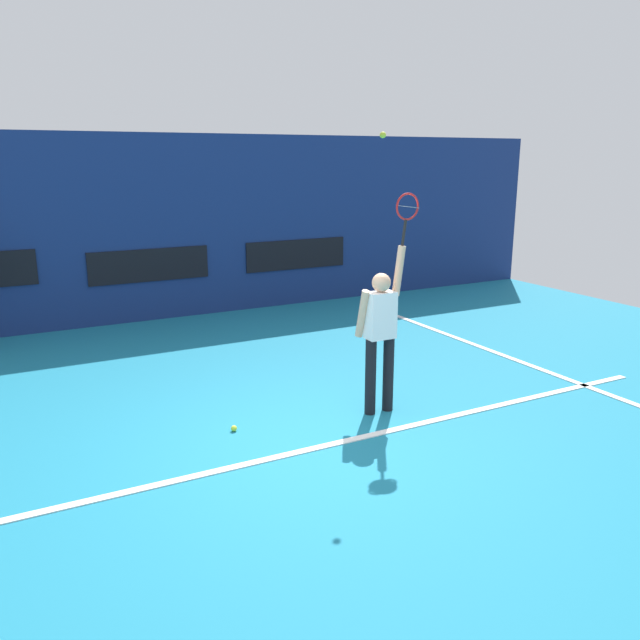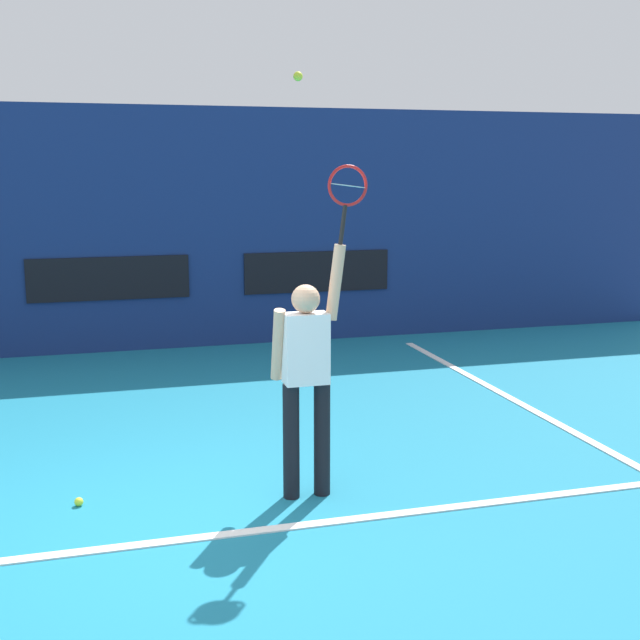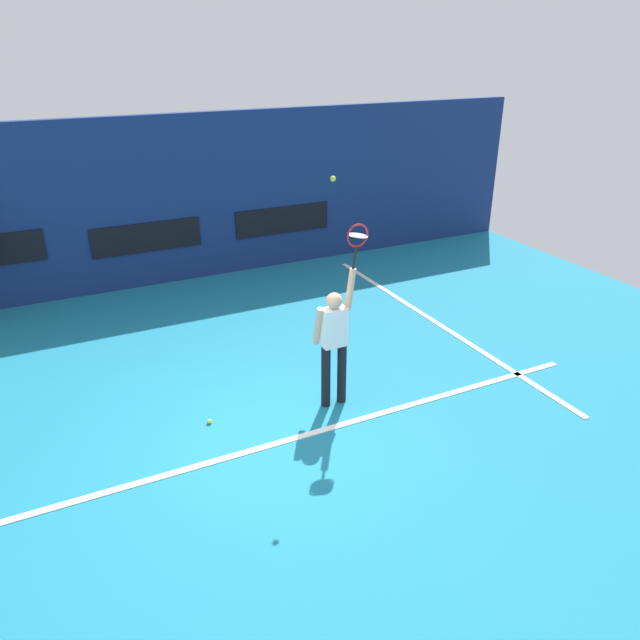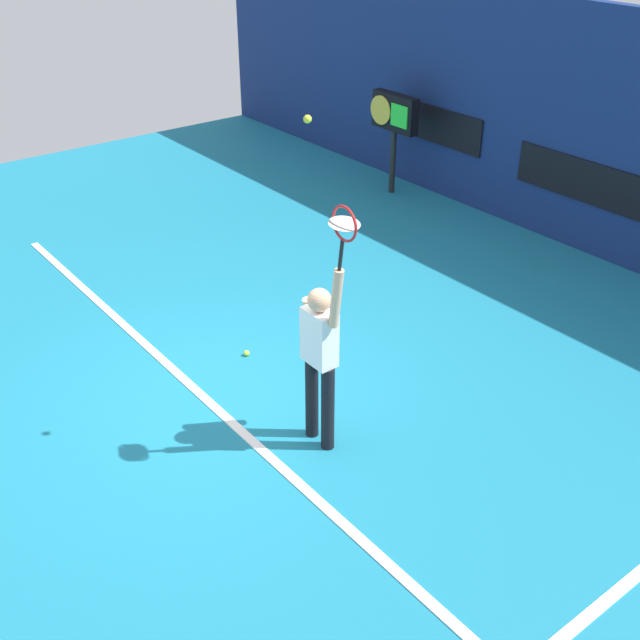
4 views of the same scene
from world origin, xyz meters
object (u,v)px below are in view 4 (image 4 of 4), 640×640
at_px(tennis_player, 320,354).
at_px(scoreboard_clock, 394,117).
at_px(tennis_racket, 344,227).
at_px(tennis_ball, 307,119).
at_px(spare_ball, 247,353).

bearing_deg(tennis_player, scoreboard_clock, 131.87).
height_order(tennis_racket, scoreboard_clock, tennis_racket).
distance_m(tennis_player, tennis_ball, 2.19).
height_order(tennis_racket, spare_ball, tennis_racket).
xyz_separation_m(tennis_player, tennis_ball, (-0.07, -0.07, 2.19)).
bearing_deg(tennis_ball, tennis_player, 43.70).
relative_size(tennis_player, tennis_ball, 29.28).
distance_m(tennis_racket, scoreboard_clock, 7.23).
height_order(tennis_ball, spare_ball, tennis_ball).
xyz_separation_m(tennis_racket, scoreboard_clock, (-4.95, 5.16, -1.08)).
height_order(tennis_player, spare_ball, tennis_player).
relative_size(tennis_racket, spare_ball, 9.11).
bearing_deg(tennis_racket, spare_ball, 172.32).
bearing_deg(tennis_player, tennis_ball, -136.30).
distance_m(tennis_ball, spare_ball, 3.60).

